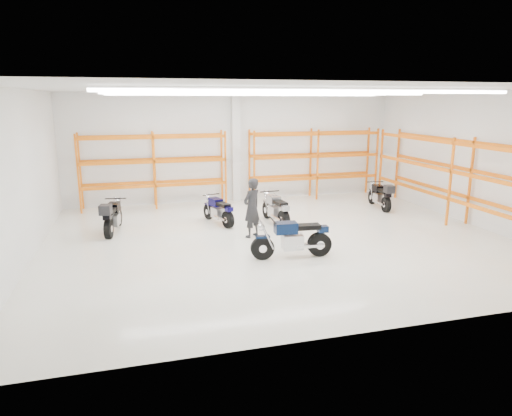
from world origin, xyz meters
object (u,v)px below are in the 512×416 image
object	(u,v)px
structural_column	(236,148)
motorcycle_back_a	(112,217)
motorcycle_main	(295,239)
motorcycle_back_c	(276,210)
motorcycle_back_d	(381,196)
motorcycle_back_b	(219,211)
standing_man	(252,208)

from	to	relation	value
structural_column	motorcycle_back_a	bearing A→B (deg)	-142.36
motorcycle_main	structural_column	distance (m)	7.75
motorcycle_back_c	motorcycle_back_d	distance (m)	4.79
motorcycle_back_a	motorcycle_back_d	world-z (taller)	motorcycle_back_a
motorcycle_back_b	motorcycle_back_d	bearing A→B (deg)	4.66
motorcycle_back_a	motorcycle_back_b	xyz separation A→B (m)	(3.53, 0.22, -0.08)
motorcycle_main	motorcycle_back_b	distance (m)	4.18
motorcycle_back_b	standing_man	size ratio (longest dim) A/B	1.02
motorcycle_back_d	structural_column	distance (m)	6.23
motorcycle_back_b	motorcycle_back_c	world-z (taller)	motorcycle_back_c
motorcycle_main	motorcycle_back_d	bearing A→B (deg)	40.70
motorcycle_main	structural_column	bearing A→B (deg)	89.39
standing_man	structural_column	distance (m)	5.57
motorcycle_back_b	motorcycle_back_d	xyz separation A→B (m)	(6.58, 0.54, 0.07)
standing_man	motorcycle_back_d	bearing A→B (deg)	166.81
motorcycle_main	standing_man	size ratio (longest dim) A/B	1.21
motorcycle_back_b	motorcycle_back_c	size ratio (longest dim) A/B	0.88
motorcycle_main	motorcycle_back_c	bearing A→B (deg)	80.85
motorcycle_back_a	standing_man	bearing A→B (deg)	-19.89
motorcycle_back_c	standing_man	bearing A→B (deg)	-134.25
motorcycle_back_d	standing_man	xyz separation A→B (m)	(-5.86, -2.30, 0.42)
standing_man	structural_column	world-z (taller)	structural_column
motorcycle_back_b	structural_column	world-z (taller)	structural_column
motorcycle_back_c	structural_column	distance (m)	4.52
motorcycle_back_a	motorcycle_back_c	size ratio (longest dim) A/B	1.00
motorcycle_main	motorcycle_back_a	size ratio (longest dim) A/B	1.04
motorcycle_back_c	motorcycle_main	bearing A→B (deg)	-99.15
motorcycle_main	motorcycle_back_c	size ratio (longest dim) A/B	1.04
motorcycle_back_a	motorcycle_main	bearing A→B (deg)	-37.40
motorcycle_main	standing_man	xyz separation A→B (m)	(-0.64, 2.20, 0.41)
motorcycle_back_a	motorcycle_back_b	distance (m)	3.54
motorcycle_back_a	motorcycle_back_b	world-z (taller)	motorcycle_back_a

